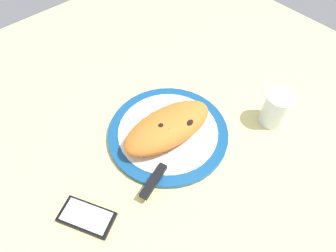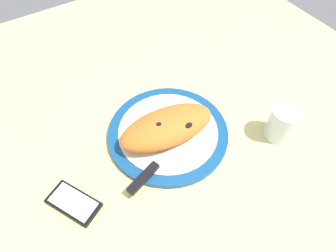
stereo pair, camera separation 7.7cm
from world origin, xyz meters
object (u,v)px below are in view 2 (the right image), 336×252
object	(u,v)px
calzone	(167,127)
knife	(153,168)
smartphone	(74,203)
fork	(157,109)
plate	(168,133)
water_glass	(281,125)

from	to	relation	value
calzone	knife	bearing A→B (deg)	39.69
knife	smartphone	xyz separation A→B (cm)	(19.21, -2.74, -1.63)
calzone	fork	xyz separation A→B (cm)	(-2.11, -8.52, -2.98)
plate	fork	world-z (taller)	fork
fork	smartphone	bearing A→B (deg)	23.12
smartphone	knife	bearing A→B (deg)	171.89
knife	water_glass	distance (cm)	34.47
knife	water_glass	size ratio (longest dim) A/B	2.43
calzone	fork	world-z (taller)	calzone
plate	fork	size ratio (longest dim) A/B	1.86
plate	water_glass	xyz separation A→B (cm)	(-24.43, 15.34, 3.33)
fork	smartphone	distance (cm)	32.17
knife	water_glass	bearing A→B (deg)	167.17
fork	plate	bearing A→B (deg)	80.92
calzone	water_glass	xyz separation A→B (cm)	(-25.32, 14.47, -0.75)
fork	knife	distance (cm)	18.52
calzone	smartphone	world-z (taller)	calzone
plate	calzone	world-z (taller)	calzone
smartphone	water_glass	size ratio (longest dim) A/B	1.42
knife	water_glass	world-z (taller)	water_glass
plate	smartphone	bearing A→B (deg)	9.93
knife	smartphone	bearing A→B (deg)	-8.11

